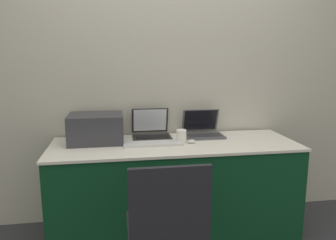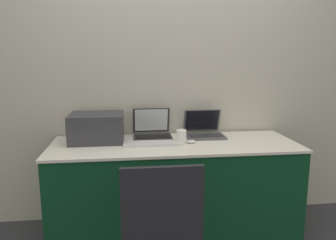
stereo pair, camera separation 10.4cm
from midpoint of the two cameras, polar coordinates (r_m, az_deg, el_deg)
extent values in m
cube|color=#B7B2A3|center=(2.89, 1.15, 8.14)|extent=(8.00, 0.05, 2.60)
cube|color=#0C381E|center=(2.72, 2.24, -12.14)|extent=(1.91, 0.65, 0.75)
cube|color=silver|center=(2.59, 2.30, -4.25)|extent=(1.93, 0.67, 0.02)
cube|color=#333338|center=(2.67, -11.20, -1.30)|extent=(0.42, 0.34, 0.22)
cube|color=#51565B|center=(2.62, -11.33, 0.51)|extent=(0.34, 0.26, 0.04)
cube|color=black|center=(2.73, -1.60, -3.04)|extent=(0.32, 0.23, 0.02)
cube|color=black|center=(2.71, -1.58, -2.88)|extent=(0.28, 0.13, 0.00)
cube|color=black|center=(2.85, -1.90, -0.04)|extent=(0.32, 0.08, 0.22)
cube|color=silver|center=(2.84, -1.88, -0.02)|extent=(0.28, 0.07, 0.20)
cube|color=#4C4C51|center=(2.78, 7.58, -2.86)|extent=(0.32, 0.21, 0.02)
cube|color=#2D2D30|center=(2.77, 7.64, -2.70)|extent=(0.28, 0.12, 0.00)
cube|color=#4C4C51|center=(2.90, 6.92, -0.10)|extent=(0.32, 0.08, 0.20)
cube|color=black|center=(2.89, 6.96, -0.08)|extent=(0.29, 0.07, 0.18)
cube|color=silver|center=(2.53, -1.49, -4.11)|extent=(0.46, 0.14, 0.02)
cylinder|color=white|center=(2.59, 3.49, -2.95)|extent=(0.08, 0.08, 0.09)
cylinder|color=white|center=(2.58, 3.50, -1.85)|extent=(0.08, 0.08, 0.01)
ellipsoid|color=silver|center=(2.58, 5.26, -3.78)|extent=(0.07, 0.05, 0.03)
cube|color=black|center=(2.01, 0.00, -18.40)|extent=(0.43, 0.43, 0.04)
cube|color=black|center=(1.73, 0.82, -14.85)|extent=(0.43, 0.03, 0.43)
camera|label=1|loc=(0.05, -88.84, 0.23)|focal=35.00mm
camera|label=2|loc=(0.05, 91.16, -0.23)|focal=35.00mm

